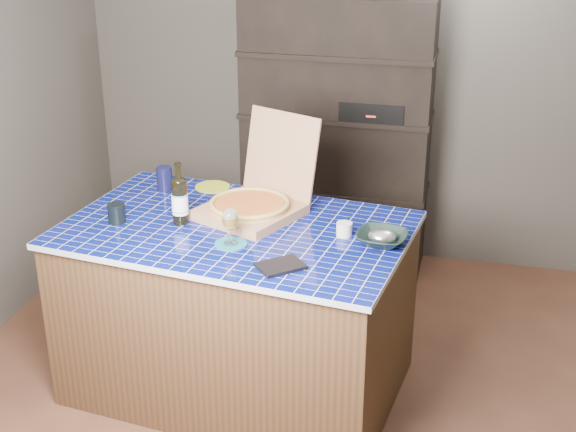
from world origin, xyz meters
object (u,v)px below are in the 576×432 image
(pizza_box, at_px, (253,202))
(bowl, at_px, (382,238))
(mead_bottle, at_px, (180,199))
(dvd_case, at_px, (281,266))
(wine_glass, at_px, (230,220))
(kitchen_island, at_px, (238,308))

(pizza_box, bearing_deg, bowl, 7.38)
(pizza_box, relative_size, mead_bottle, 2.10)
(mead_bottle, bearing_deg, pizza_box, 29.37)
(pizza_box, height_order, dvd_case, pizza_box)
(bowl, bearing_deg, dvd_case, -138.85)
(pizza_box, xyz_separation_m, bowl, (0.67, -0.19, -0.04))
(wine_glass, bearing_deg, kitchen_island, 100.91)
(dvd_case, bearing_deg, pizza_box, 165.34)
(kitchen_island, bearing_deg, pizza_box, 83.08)
(pizza_box, height_order, mead_bottle, pizza_box)
(dvd_case, height_order, bowl, bowl)
(mead_bottle, relative_size, dvd_case, 1.58)
(kitchen_island, distance_m, bowl, 0.86)
(pizza_box, distance_m, wine_glass, 0.37)
(mead_bottle, xyz_separation_m, dvd_case, (0.60, -0.36, -0.11))
(wine_glass, bearing_deg, dvd_case, -31.38)
(pizza_box, distance_m, bowl, 0.70)
(mead_bottle, relative_size, bowl, 1.34)
(mead_bottle, xyz_separation_m, bowl, (0.99, -0.01, -0.09))
(bowl, bearing_deg, pizza_box, 164.29)
(pizza_box, xyz_separation_m, wine_glass, (-0.00, -0.36, 0.06))
(mead_bottle, height_order, wine_glass, mead_bottle)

